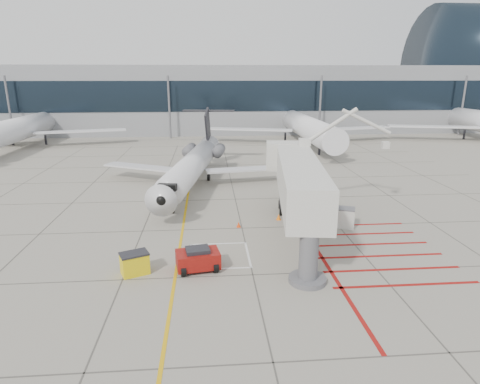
{
  "coord_description": "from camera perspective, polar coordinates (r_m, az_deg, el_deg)",
  "views": [
    {
      "loc": [
        -2.6,
        -26.44,
        11.97
      ],
      "look_at": [
        0.0,
        6.0,
        2.5
      ],
      "focal_mm": 30.0,
      "sensor_mm": 36.0,
      "label": 1
    }
  ],
  "objects": [
    {
      "name": "baggage_cart",
      "position": [
        37.41,
        8.44,
        -1.78
      ],
      "size": [
        1.78,
        1.26,
        1.05
      ],
      "primitive_type": null,
      "rotation": [
        0.0,
        0.0,
        -0.14
      ],
      "color": "#56555A",
      "rests_on": "ground_plane"
    },
    {
      "name": "bg_aircraft_b",
      "position": [
        79.44,
        -28.78,
        9.76
      ],
      "size": [
        34.43,
        38.25,
        11.48
      ],
      "primitive_type": null,
      "color": "silver",
      "rests_on": "ground_plane"
    },
    {
      "name": "terminal_glass_band",
      "position": [
        83.45,
        4.22,
        13.45
      ],
      "size": [
        180.0,
        0.1,
        6.0
      ],
      "primitive_type": "cube",
      "color": "black",
      "rests_on": "ground_plane"
    },
    {
      "name": "terminal_building",
      "position": [
        97.39,
        2.94,
        13.27
      ],
      "size": [
        180.0,
        28.0,
        14.0
      ],
      "primitive_type": "cube",
      "color": "gray",
      "rests_on": "ground_plane"
    },
    {
      "name": "bg_aircraft_c",
      "position": [
        74.76,
        9.05,
        11.24
      ],
      "size": [
        34.42,
        38.25,
        11.47
      ],
      "primitive_type": null,
      "color": "silver",
      "rests_on": "ground_plane"
    },
    {
      "name": "cone_nose",
      "position": [
        32.98,
        -0.2,
        -4.63
      ],
      "size": [
        0.33,
        0.33,
        0.45
      ],
      "primitive_type": "cone",
      "color": "#EC400C",
      "rests_on": "ground_plane"
    },
    {
      "name": "ground_plane",
      "position": [
        29.14,
        0.95,
        -8.03
      ],
      "size": [
        260.0,
        260.0,
        0.0
      ],
      "primitive_type": "plane",
      "color": "gray",
      "rests_on": "ground"
    },
    {
      "name": "regional_jet",
      "position": [
        42.26,
        -7.53,
        4.97
      ],
      "size": [
        27.49,
        32.49,
        7.65
      ],
      "primitive_type": null,
      "rotation": [
        0.0,
        0.0,
        -0.16
      ],
      "color": "silver",
      "rests_on": "ground_plane"
    },
    {
      "name": "pushback_tug",
      "position": [
        25.98,
        -6.01,
        -9.36
      ],
      "size": [
        2.95,
        2.12,
        1.58
      ],
      "primitive_type": null,
      "rotation": [
        0.0,
        0.0,
        0.17
      ],
      "color": "maroon",
      "rests_on": "ground_plane"
    },
    {
      "name": "jet_bridge",
      "position": [
        29.85,
        8.51,
        0.4
      ],
      "size": [
        11.79,
        20.65,
        7.84
      ],
      "primitive_type": null,
      "rotation": [
        0.0,
        0.0,
        -0.13
      ],
      "color": "silver",
      "rests_on": "ground_plane"
    },
    {
      "name": "spill_bin",
      "position": [
        26.23,
        -14.74,
        -9.77
      ],
      "size": [
        1.94,
        1.66,
        1.42
      ],
      "primitive_type": null,
      "rotation": [
        0.0,
        0.0,
        0.41
      ],
      "color": "yellow",
      "rests_on": "ground_plane"
    },
    {
      "name": "cone_side",
      "position": [
        34.75,
        5.51,
        -3.54
      ],
      "size": [
        0.38,
        0.38,
        0.53
      ],
      "primitive_type": "cone",
      "color": "orange",
      "rests_on": "ground_plane"
    },
    {
      "name": "ground_power_unit",
      "position": [
        33.95,
        14.24,
        -3.49
      ],
      "size": [
        2.34,
        1.84,
        1.62
      ],
      "primitive_type": null,
      "rotation": [
        0.0,
        0.0,
        -0.36
      ],
      "color": "silver",
      "rests_on": "ground_plane"
    }
  ]
}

